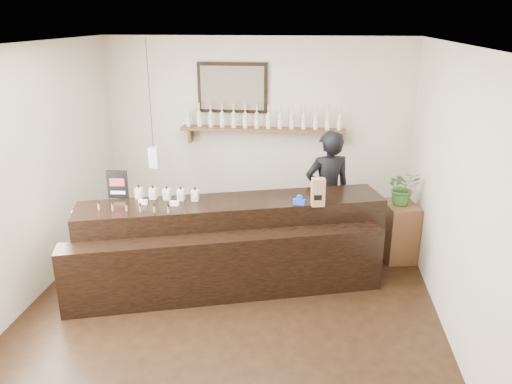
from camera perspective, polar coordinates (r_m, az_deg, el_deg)
The scene contains 10 objects.
ground at distance 5.68m, azimuth -2.87°, elevation -13.08°, with size 5.00×5.00×0.00m, color black.
room_shell at distance 4.98m, azimuth -3.19°, elevation 3.68°, with size 5.00×5.00×5.00m.
back_wall_decor at distance 7.28m, azimuth -1.13°, elevation 9.13°, with size 2.66×0.96×1.69m.
counter at distance 5.96m, azimuth -2.88°, elevation -6.27°, with size 3.63×1.98×1.17m.
promo_sign at distance 6.11m, azimuth -15.55°, elevation 0.84°, with size 0.25×0.04×0.34m.
paper_bag at distance 5.70m, azimuth 7.11°, elevation -0.03°, with size 0.16×0.13×0.32m.
tape_dispenser at distance 5.75m, azimuth 4.96°, elevation -1.01°, with size 0.15×0.08×0.12m.
side_cabinet at distance 6.85m, azimuth 15.98°, elevation -4.32°, with size 0.48×0.59×0.76m.
potted_plant at distance 6.64m, azimuth 16.46°, elevation 0.50°, with size 0.41×0.36×0.46m, color #356B2A.
shopkeeper at distance 6.62m, azimuth 8.20°, elevation 0.76°, with size 0.70×0.46×1.91m, color black.
Camera 1 is at (0.83, -4.72, 3.05)m, focal length 35.00 mm.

